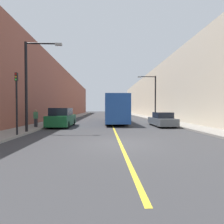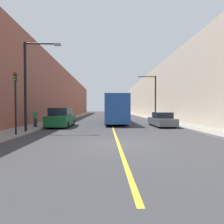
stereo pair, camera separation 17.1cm
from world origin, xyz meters
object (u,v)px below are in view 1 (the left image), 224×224
Objects in this scene: car_right_near at (162,120)px; street_lamp_right at (154,94)px; bus at (115,109)px; pedestrian at (36,118)px; parked_suv_left at (62,118)px; street_lamp_left at (30,80)px; traffic_light at (17,101)px.

car_right_near is 8.62m from street_lamp_right.
street_lamp_right reaches higher than bus.
parked_suv_left is at bearing 34.69° from pedestrian.
parked_suv_left is 0.74× the size of street_lamp_left.
traffic_light reaches higher than car_right_near.
traffic_light is at bearing -82.15° from pedestrian.
street_lamp_left is at bearing -136.05° from street_lamp_right.
street_lamp_left is at bearing -158.42° from car_right_near.
traffic_light is (-7.12, -11.59, 0.56)m from bus.
traffic_light reaches higher than pedestrian.
pedestrian is (-13.78, -9.24, -2.97)m from street_lamp_right.
traffic_light is 5.10m from pedestrian.
car_right_near is at bearing 21.58° from street_lamp_left.
parked_suv_left is 6.62m from traffic_light.
bus is 12.34m from street_lamp_left.
traffic_light is (-0.18, -1.65, -1.68)m from street_lamp_left.
street_lamp_right is (1.29, 7.86, 3.30)m from car_right_near.
parked_suv_left reaches higher than pedestrian.
pedestrian is (-12.48, -1.38, 0.33)m from car_right_near.
bus is 10.33m from pedestrian.
car_right_near is at bearing 27.87° from traffic_light.
traffic_light is at bearing -121.57° from bus.
street_lamp_right is at bearing 33.85° from pedestrian.
street_lamp_right is (12.93, 12.46, -0.08)m from street_lamp_left.
bus is at bearing 55.07° from street_lamp_left.
car_right_near is 12.57m from pedestrian.
street_lamp_right reaches higher than traffic_light.
car_right_near is 12.96m from street_lamp_left.
street_lamp_left is (-1.22, -4.65, 3.16)m from parked_suv_left.
bus is 1.88× the size of street_lamp_left.
street_lamp_left is at bearing 83.87° from traffic_light.
pedestrian is (-0.67, 4.87, -1.38)m from traffic_light.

